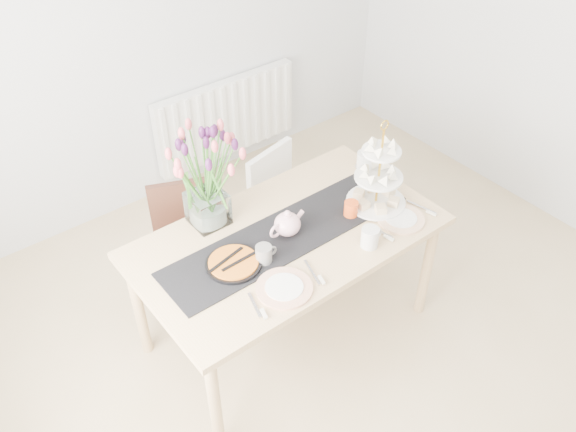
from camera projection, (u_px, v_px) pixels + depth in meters
room_shell at (406, 191)px, 2.54m from camera, size 4.50×4.50×4.50m
radiator at (227, 118)px, 4.65m from camera, size 1.20×0.08×0.60m
dining_table at (288, 245)px, 3.21m from camera, size 1.60×0.90×0.75m
chair_brown at (187, 236)px, 3.62m from camera, size 0.51×0.51×0.77m
chair_white at (282, 200)px, 3.86m from camera, size 0.47×0.47×0.79m
table_runner at (288, 234)px, 3.16m from camera, size 1.40×0.35×0.01m
tulip_vase at (203, 165)px, 3.01m from camera, size 0.67×0.67×0.57m
cake_stand at (378, 184)px, 3.27m from camera, size 0.33×0.33×0.48m
teapot at (287, 224)px, 3.12m from camera, size 0.23×0.19×0.14m
cream_jug at (365, 160)px, 3.60m from camera, size 0.13×0.13×0.10m
tart_tin at (234, 264)px, 2.97m from camera, size 0.28×0.28×0.03m
mug_grey at (264, 254)px, 2.98m from camera, size 0.09×0.09×0.10m
mug_white at (370, 237)px, 3.06m from camera, size 0.09×0.09×0.11m
mug_orange at (351, 209)px, 3.25m from camera, size 0.10×0.10×0.09m
plate_left at (284, 288)px, 2.86m from camera, size 0.34×0.34×0.01m
plate_right at (401, 219)px, 3.25m from camera, size 0.31×0.31×0.01m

